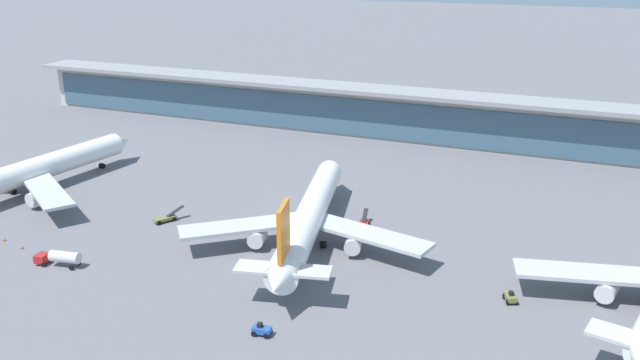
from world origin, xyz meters
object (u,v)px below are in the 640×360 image
object	(u,v)px
service_truck_mid_apron_red	(60,257)
service_truck_by_tail_blue	(262,330)
safety_cone_charlie	(22,247)
safety_cone_echo	(4,239)
service_truck_near_nose_olive	(510,297)
service_truck_under_wing_red	(363,224)
service_truck_on_taxiway_olive	(166,218)
airliner_left_stand	(24,173)
airliner_centre_stand	(309,218)

from	to	relation	value
service_truck_mid_apron_red	service_truck_by_tail_blue	xyz separation A→B (m)	(44.30, -6.16, -0.83)
service_truck_by_tail_blue	safety_cone_charlie	distance (m)	57.18
service_truck_by_tail_blue	safety_cone_echo	bearing A→B (deg)	170.58
service_truck_near_nose_olive	safety_cone_charlie	distance (m)	90.80
service_truck_near_nose_olive	service_truck_under_wing_red	bearing A→B (deg)	148.87
service_truck_near_nose_olive	service_truck_under_wing_red	world-z (taller)	service_truck_under_wing_red
service_truck_under_wing_red	service_truck_by_tail_blue	xyz separation A→B (m)	(-1.04, -43.66, 0.07)
service_truck_on_taxiway_olive	service_truck_by_tail_blue	bearing A→B (deg)	-38.52
safety_cone_charlie	airliner_left_stand	bearing A→B (deg)	133.56
service_truck_under_wing_red	service_truck_on_taxiway_olive	distance (m)	41.68
safety_cone_charlie	safety_cone_echo	xyz separation A→B (m)	(-6.01, 1.34, 0.00)
service_truck_by_tail_blue	safety_cone_echo	xyz separation A→B (m)	(-62.48, 10.36, -0.56)
service_truck_on_taxiway_olive	safety_cone_echo	distance (m)	31.39
airliner_left_stand	service_truck_by_tail_blue	bearing A→B (deg)	-22.11
airliner_centre_stand	service_truck_by_tail_blue	distance (m)	33.36
service_truck_under_wing_red	service_truck_on_taxiway_olive	xyz separation A→B (m)	(-39.61, -12.96, 0.00)
service_truck_mid_apron_red	service_truck_on_taxiway_olive	bearing A→B (deg)	76.87
service_truck_under_wing_red	airliner_left_stand	bearing A→B (deg)	-171.41
safety_cone_echo	service_truck_by_tail_blue	bearing A→B (deg)	-9.42
service_truck_under_wing_red	safety_cone_echo	distance (m)	71.72
safety_cone_charlie	safety_cone_echo	size ratio (longest dim) A/B	1.00
airliner_centre_stand	safety_cone_echo	world-z (taller)	airliner_centre_stand
safety_cone_echo	safety_cone_charlie	bearing A→B (deg)	-12.59
airliner_centre_stand	service_truck_on_taxiway_olive	xyz separation A→B (m)	(-32.16, -1.74, -4.51)
airliner_centre_stand	service_truck_near_nose_olive	xyz separation A→B (m)	(39.44, -8.10, -4.45)
service_truck_on_taxiway_olive	safety_cone_charlie	size ratio (longest dim) A/B	9.35
airliner_left_stand	service_truck_near_nose_olive	xyz separation A→B (m)	(111.08, -7.37, -4.45)
safety_cone_charlie	safety_cone_echo	bearing A→B (deg)	167.41
airliner_left_stand	safety_cone_echo	world-z (taller)	airliner_left_stand
service_truck_near_nose_olive	safety_cone_echo	size ratio (longest dim) A/B	4.73
airliner_centre_stand	service_truck_mid_apron_red	world-z (taller)	airliner_centre_stand
service_truck_mid_apron_red	safety_cone_echo	xyz separation A→B (m)	(-18.18, 4.20, -1.39)
airliner_centre_stand	service_truck_near_nose_olive	world-z (taller)	airliner_centre_stand
airliner_left_stand	safety_cone_echo	distance (m)	26.90
airliner_centre_stand	safety_cone_charlie	bearing A→B (deg)	-154.93
airliner_left_stand	service_truck_under_wing_red	bearing A→B (deg)	8.59
airliner_left_stand	safety_cone_charlie	xyz separation A→B (m)	(21.58, -22.70, -5.00)
service_truck_mid_apron_red	service_truck_on_taxiway_olive	world-z (taller)	service_truck_mid_apron_red
service_truck_on_taxiway_olive	safety_cone_echo	bearing A→B (deg)	-139.61
airliner_centre_stand	service_truck_mid_apron_red	bearing A→B (deg)	-145.25
airliner_left_stand	service_truck_by_tail_blue	distance (m)	84.36
service_truck_near_nose_olive	service_truck_on_taxiway_olive	size ratio (longest dim) A/B	0.51
safety_cone_charlie	airliner_centre_stand	bearing A→B (deg)	25.07
service_truck_under_wing_red	service_truck_mid_apron_red	distance (m)	58.84
airliner_centre_stand	safety_cone_echo	distance (m)	60.46
safety_cone_charlie	service_truck_by_tail_blue	bearing A→B (deg)	-9.07
airliner_left_stand	service_truck_mid_apron_red	world-z (taller)	airliner_left_stand
service_truck_under_wing_red	service_truck_near_nose_olive	bearing A→B (deg)	-31.13
service_truck_mid_apron_red	service_truck_by_tail_blue	bearing A→B (deg)	-7.92
airliner_left_stand	service_truck_by_tail_blue	size ratio (longest dim) A/B	21.07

